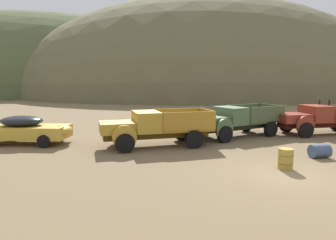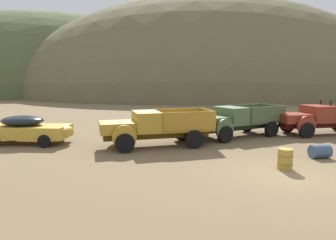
# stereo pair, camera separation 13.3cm
# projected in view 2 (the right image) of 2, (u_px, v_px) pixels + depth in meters

# --- Properties ---
(ground_plane) EXTENTS (300.00, 300.00, 0.00)m
(ground_plane) POSITION_uv_depth(u_px,v_px,m) (283.00, 175.00, 11.16)
(ground_plane) COLOR brown
(hill_far_right) EXTENTS (117.91, 60.11, 41.42)m
(hill_far_right) POSITION_uv_depth(u_px,v_px,m) (45.00, 93.00, 81.64)
(hill_far_right) COLOR #4C5633
(hill_far_right) RESTS_ON ground
(hill_center) EXTENTS (92.66, 73.14, 46.13)m
(hill_center) POSITION_uv_depth(u_px,v_px,m) (207.00, 94.00, 77.85)
(hill_center) COLOR brown
(hill_center) RESTS_ON ground
(car_faded_yellow) EXTENTS (5.04, 2.88, 1.57)m
(car_faded_yellow) POSITION_uv_depth(u_px,v_px,m) (30.00, 129.00, 16.64)
(car_faded_yellow) COLOR gold
(car_faded_yellow) RESTS_ON ground
(truck_mustard) EXTENTS (6.08, 2.84, 1.91)m
(truck_mustard) POSITION_uv_depth(u_px,v_px,m) (149.00, 128.00, 15.87)
(truck_mustard) COLOR #593D12
(truck_mustard) RESTS_ON ground
(truck_weathered_green) EXTENTS (6.39, 3.95, 1.91)m
(truck_weathered_green) POSITION_uv_depth(u_px,v_px,m) (233.00, 121.00, 18.48)
(truck_weathered_green) COLOR #232B1B
(truck_weathered_green) RESTS_ON ground
(truck_rust_red) EXTENTS (6.33, 2.39, 2.16)m
(truck_rust_red) POSITION_uv_depth(u_px,v_px,m) (318.00, 119.00, 19.48)
(truck_rust_red) COLOR #42140D
(truck_rust_red) RESTS_ON ground
(oil_drum_tipped) EXTENTS (0.88, 0.62, 0.60)m
(oil_drum_tipped) POSITION_uv_depth(u_px,v_px,m) (320.00, 151.00, 13.60)
(oil_drum_tipped) COLOR #384C6B
(oil_drum_tipped) RESTS_ON ground
(oil_drum_spare) EXTENTS (0.62, 0.62, 0.84)m
(oil_drum_spare) POSITION_uv_depth(u_px,v_px,m) (285.00, 159.00, 11.84)
(oil_drum_spare) COLOR olive
(oil_drum_spare) RESTS_ON ground
(bush_near_barrel) EXTENTS (0.99, 1.10, 0.94)m
(bush_near_barrel) POSITION_uv_depth(u_px,v_px,m) (208.00, 124.00, 22.63)
(bush_near_barrel) COLOR olive
(bush_near_barrel) RESTS_ON ground
(bush_front_left) EXTENTS (1.17, 1.03, 0.99)m
(bush_front_left) POSITION_uv_depth(u_px,v_px,m) (185.00, 126.00, 21.64)
(bush_front_left) COLOR #3D702D
(bush_front_left) RESTS_ON ground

